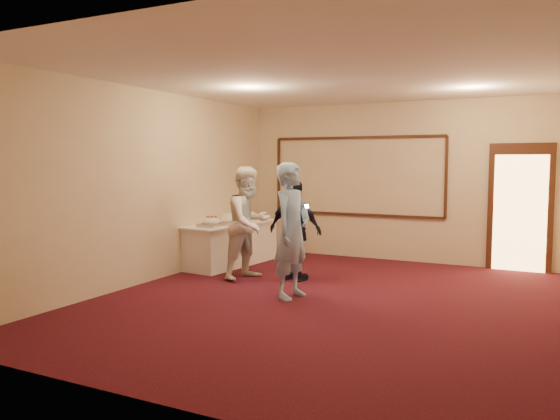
% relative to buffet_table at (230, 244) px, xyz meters
% --- Properties ---
extents(floor, '(7.00, 7.00, 0.00)m').
position_rel_buffet_table_xyz_m(floor, '(2.60, -1.69, -0.39)').
color(floor, black).
rests_on(floor, ground).
extents(room_walls, '(6.04, 7.04, 3.02)m').
position_rel_buffet_table_xyz_m(room_walls, '(2.60, -1.69, 1.64)').
color(room_walls, beige).
rests_on(room_walls, floor).
extents(wall_molding, '(3.45, 0.04, 1.55)m').
position_rel_buffet_table_xyz_m(wall_molding, '(1.80, 1.78, 1.21)').
color(wall_molding, '#361D10').
rests_on(wall_molding, room_walls).
extents(doorway, '(1.05, 0.07, 2.20)m').
position_rel_buffet_table_xyz_m(doorway, '(4.75, 1.76, 0.69)').
color(doorway, '#361D10').
rests_on(doorway, floor).
extents(buffet_table, '(1.02, 2.16, 0.77)m').
position_rel_buffet_table_xyz_m(buffet_table, '(0.00, 0.00, 0.00)').
color(buffet_table, white).
rests_on(buffet_table, floor).
extents(pavlova_tray, '(0.36, 0.50, 0.18)m').
position_rel_buffet_table_xyz_m(pavlova_tray, '(0.07, -0.71, 0.46)').
color(pavlova_tray, silver).
rests_on(pavlova_tray, buffet_table).
extents(cupcake_stand, '(0.29, 0.29, 0.42)m').
position_rel_buffet_table_xyz_m(cupcake_stand, '(-0.24, 0.89, 0.53)').
color(cupcake_stand, '#D4506B').
rests_on(cupcake_stand, buffet_table).
extents(plate_stack_a, '(0.21, 0.21, 0.17)m').
position_rel_buffet_table_xyz_m(plate_stack_a, '(-0.08, -0.00, 0.47)').
color(plate_stack_a, white).
rests_on(plate_stack_a, buffet_table).
extents(plate_stack_b, '(0.20, 0.20, 0.17)m').
position_rel_buffet_table_xyz_m(plate_stack_b, '(0.14, 0.43, 0.47)').
color(plate_stack_b, white).
rests_on(plate_stack_b, buffet_table).
extents(tart, '(0.28, 0.28, 0.06)m').
position_rel_buffet_table_xyz_m(tart, '(0.11, -0.26, 0.41)').
color(tart, white).
rests_on(tart, buffet_table).
extents(man, '(0.52, 0.73, 1.87)m').
position_rel_buffet_table_xyz_m(man, '(2.04, -1.70, 0.55)').
color(man, '#93BFF3').
rests_on(man, floor).
extents(woman, '(0.89, 1.03, 1.80)m').
position_rel_buffet_table_xyz_m(woman, '(0.89, -0.87, 0.51)').
color(woman, silver).
rests_on(woman, floor).
extents(guest, '(0.98, 0.52, 1.60)m').
position_rel_buffet_table_xyz_m(guest, '(1.62, -0.67, 0.41)').
color(guest, black).
rests_on(guest, floor).
extents(camera_flash, '(0.07, 0.05, 0.05)m').
position_rel_buffet_table_xyz_m(camera_flash, '(1.86, -0.80, 0.81)').
color(camera_flash, white).
rests_on(camera_flash, guest).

